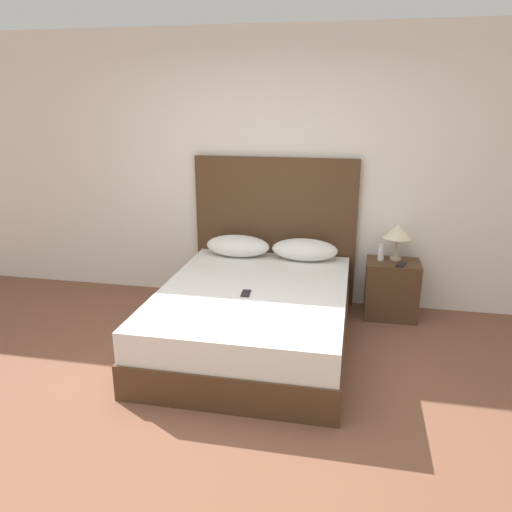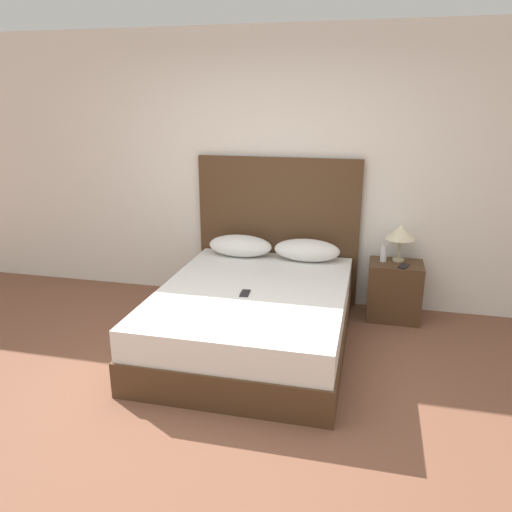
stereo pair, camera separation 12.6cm
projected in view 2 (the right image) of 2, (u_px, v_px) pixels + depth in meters
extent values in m
plane|color=brown|center=(202.00, 425.00, 3.25)|extent=(16.00, 16.00, 0.00)
cube|color=white|center=(274.00, 170.00, 4.99)|extent=(10.00, 0.06, 2.70)
cube|color=#4C331E|center=(253.00, 329.00, 4.29)|extent=(1.57, 2.07, 0.27)
cube|color=white|center=(253.00, 302.00, 4.21)|extent=(1.53, 2.03, 0.24)
cube|color=#4C331E|center=(278.00, 231.00, 5.09)|extent=(1.64, 0.05, 1.49)
ellipsoid|color=white|center=(240.00, 246.00, 4.99)|extent=(0.64, 0.30, 0.22)
ellipsoid|color=white|center=(307.00, 250.00, 4.84)|extent=(0.64, 0.30, 0.22)
cube|color=#232328|center=(245.00, 293.00, 4.05)|extent=(0.08, 0.15, 0.01)
cube|color=#4C331E|center=(394.00, 291.00, 4.77)|extent=(0.50, 0.37, 0.56)
cylinder|color=tan|center=(398.00, 260.00, 4.74)|extent=(0.11, 0.11, 0.02)
cylinder|color=tan|center=(399.00, 249.00, 4.71)|extent=(0.02, 0.02, 0.20)
cone|color=beige|center=(401.00, 232.00, 4.66)|extent=(0.27, 0.27, 0.13)
cube|color=black|center=(404.00, 266.00, 4.58)|extent=(0.11, 0.16, 0.01)
cylinder|color=silver|center=(384.00, 253.00, 4.71)|extent=(0.06, 0.06, 0.16)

